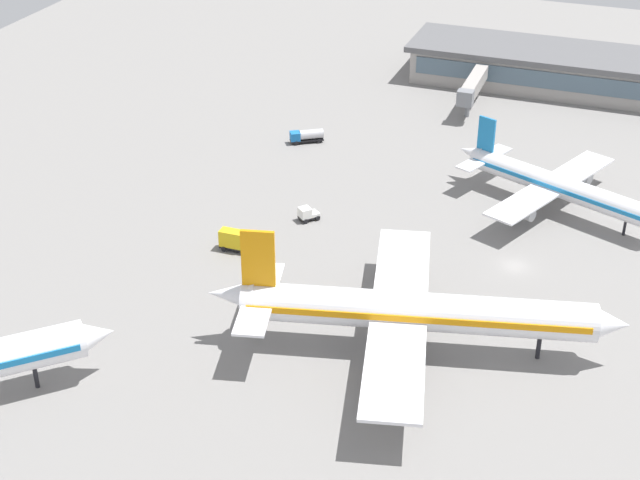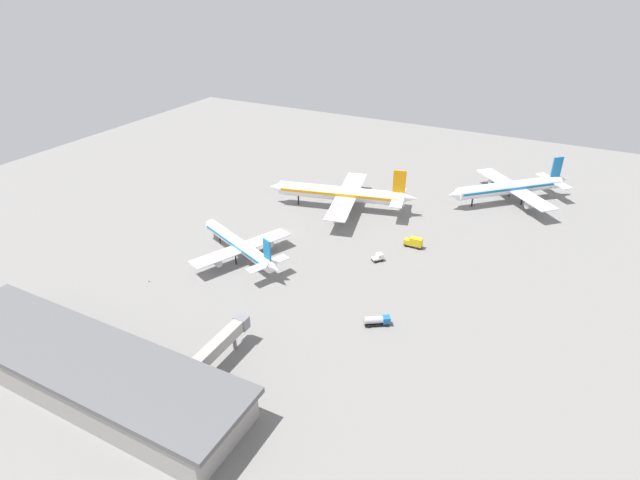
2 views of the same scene
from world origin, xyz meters
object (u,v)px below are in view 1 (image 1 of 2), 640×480
airplane_at_gate (412,311)px  fuel_truck (307,136)px  catering_truck (236,241)px  baggage_tug (307,214)px  airplane_distant (559,186)px

airplane_at_gate → fuel_truck: 67.85m
catering_truck → fuel_truck: catering_truck is taller
airplane_at_gate → baggage_tug: (25.24, -28.19, -4.82)m
airplane_distant → baggage_tug: bearing=-132.0°
airplane_at_gate → airplane_distant: 47.41m
airplane_distant → fuel_truck: airplane_distant is taller
airplane_distant → fuel_truck: bearing=-170.3°
catering_truck → fuel_truck: bearing=95.7°
catering_truck → fuel_truck: 41.96m
fuel_truck → baggage_tug: size_ratio=1.69×
baggage_tug → catering_truck: bearing=13.1°
airplane_at_gate → airplane_distant: (-12.17, -45.79, -1.52)m
airplane_at_gate → airplane_distant: airplane_at_gate is taller
fuel_truck → baggage_tug: 30.96m
airplane_at_gate → fuel_truck: bearing=108.9°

